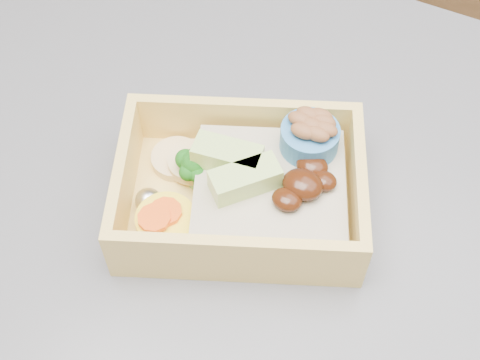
% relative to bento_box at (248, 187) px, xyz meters
% --- Properties ---
extents(bento_box, '(0.21, 0.19, 0.06)m').
position_rel_bento_box_xyz_m(bento_box, '(0.00, 0.00, 0.00)').
color(bento_box, '#F1C863').
rests_on(bento_box, island).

